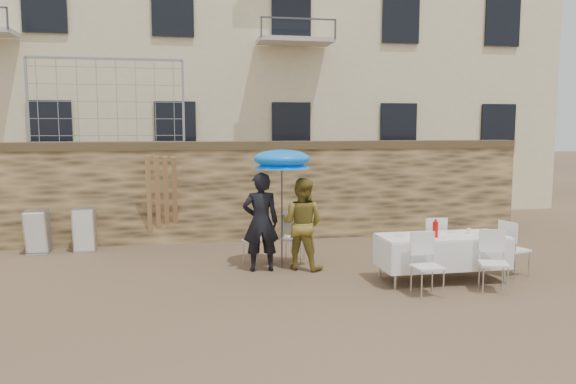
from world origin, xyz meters
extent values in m
plane|color=brown|center=(0.00, 0.00, 0.00)|extent=(80.00, 80.00, 0.00)
cube|color=olive|center=(0.00, 5.00, 1.10)|extent=(13.00, 0.50, 2.20)
imported|color=black|center=(-0.11, 2.11, 0.88)|extent=(0.66, 0.45, 1.77)
imported|color=#AD9535|center=(0.64, 2.11, 0.83)|extent=(1.02, 0.97, 1.66)
cylinder|color=#3F3F44|center=(0.29, 2.21, 0.92)|extent=(0.03, 0.03, 1.83)
cone|color=#0A75F0|center=(0.29, 2.21, 1.94)|extent=(1.07, 1.07, 0.22)
cube|color=white|center=(2.76, 0.88, 0.75)|extent=(2.10, 0.85, 0.05)
cylinder|color=silver|center=(1.81, 0.53, 0.37)|extent=(0.04, 0.04, 0.74)
cylinder|color=silver|center=(3.71, 0.53, 0.37)|extent=(0.04, 0.04, 0.74)
cylinder|color=silver|center=(1.81, 1.22, 0.37)|extent=(0.04, 0.04, 0.74)
cylinder|color=silver|center=(3.71, 1.22, 0.37)|extent=(0.04, 0.04, 0.74)
cylinder|color=red|center=(2.56, 0.73, 0.91)|extent=(0.09, 0.09, 0.26)
camera|label=1|loc=(-1.50, -7.63, 2.57)|focal=35.00mm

